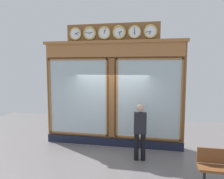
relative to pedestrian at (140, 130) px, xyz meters
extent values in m
cube|color=brown|center=(1.05, -1.12, 0.85)|extent=(4.84, 0.30, 3.55)
cube|color=#191E33|center=(1.05, -0.95, -0.79)|extent=(4.84, 0.08, 0.28)
cube|color=#A56936|center=(1.05, -0.93, 2.40)|extent=(4.74, 0.08, 0.45)
cube|color=#A56936|center=(1.05, -0.95, 2.67)|extent=(4.94, 0.20, 0.10)
cube|color=silver|center=(-0.19, -0.95, 0.77)|extent=(2.07, 0.02, 2.60)
cube|color=#A56936|center=(-0.19, -0.93, 2.10)|extent=(2.17, 0.04, 0.05)
cube|color=#A56936|center=(-0.19, -0.93, -0.56)|extent=(2.17, 0.04, 0.05)
cube|color=#A56936|center=(-1.25, -0.93, 0.77)|extent=(0.05, 0.04, 2.70)
cube|color=#A56936|center=(0.87, -0.93, 0.77)|extent=(0.05, 0.04, 2.70)
cube|color=silver|center=(2.28, -0.95, 0.77)|extent=(2.07, 0.02, 2.60)
cube|color=#A56936|center=(2.28, -0.93, 2.10)|extent=(2.17, 0.04, 0.05)
cube|color=#A56936|center=(2.28, -0.93, -0.56)|extent=(2.17, 0.04, 0.05)
cube|color=#A56936|center=(3.34, -0.93, 0.77)|extent=(0.05, 0.04, 2.70)
cube|color=#A56936|center=(1.22, -0.93, 0.77)|extent=(0.05, 0.04, 2.70)
cube|color=brown|center=(1.05, -0.94, 0.77)|extent=(0.20, 0.10, 2.70)
cube|color=brown|center=(1.05, -0.99, 2.97)|extent=(3.17, 0.06, 0.63)
cylinder|color=white|center=(-0.22, -0.91, 2.97)|extent=(0.36, 0.02, 0.36)
torus|color=gold|center=(-0.22, -0.90, 2.97)|extent=(0.44, 0.05, 0.44)
cube|color=black|center=(-0.21, -0.89, 2.92)|extent=(0.05, 0.01, 0.10)
cube|color=black|center=(-0.15, -0.89, 2.96)|extent=(0.15, 0.01, 0.04)
sphere|color=black|center=(-0.22, -0.89, 2.97)|extent=(0.02, 0.02, 0.02)
cylinder|color=white|center=(0.28, -0.91, 2.97)|extent=(0.36, 0.02, 0.36)
torus|color=gold|center=(0.28, -0.90, 2.97)|extent=(0.43, 0.04, 0.43)
cube|color=black|center=(0.28, -0.89, 2.92)|extent=(0.03, 0.01, 0.10)
cube|color=black|center=(0.29, -0.89, 3.04)|extent=(0.03, 0.01, 0.15)
sphere|color=black|center=(0.28, -0.89, 2.97)|extent=(0.02, 0.02, 0.02)
cylinder|color=white|center=(0.79, -0.91, 2.97)|extent=(0.36, 0.02, 0.36)
torus|color=gold|center=(0.79, -0.90, 2.97)|extent=(0.45, 0.06, 0.45)
cube|color=black|center=(0.74, -0.89, 2.98)|extent=(0.10, 0.01, 0.04)
cube|color=black|center=(0.77, -0.89, 2.90)|extent=(0.05, 0.01, 0.15)
sphere|color=black|center=(0.79, -0.89, 2.97)|extent=(0.02, 0.02, 0.02)
cylinder|color=white|center=(1.30, -0.91, 2.97)|extent=(0.36, 0.02, 0.36)
torus|color=gold|center=(1.30, -0.90, 2.97)|extent=(0.44, 0.05, 0.44)
cube|color=black|center=(1.28, -0.89, 3.01)|extent=(0.06, 0.01, 0.10)
cube|color=black|center=(1.27, -0.89, 3.04)|extent=(0.06, 0.01, 0.15)
sphere|color=black|center=(1.30, -0.89, 2.97)|extent=(0.02, 0.02, 0.02)
cylinder|color=white|center=(1.81, -0.91, 2.97)|extent=(0.36, 0.02, 0.36)
torus|color=gold|center=(1.81, -0.90, 2.97)|extent=(0.45, 0.06, 0.45)
cube|color=black|center=(1.76, -0.89, 2.99)|extent=(0.10, 0.01, 0.05)
cube|color=black|center=(1.88, -0.89, 2.98)|extent=(0.15, 0.01, 0.04)
sphere|color=black|center=(1.81, -0.89, 2.97)|extent=(0.02, 0.02, 0.02)
cylinder|color=white|center=(2.31, -0.91, 2.97)|extent=(0.36, 0.02, 0.36)
torus|color=gold|center=(2.31, -0.90, 2.97)|extent=(0.44, 0.04, 0.44)
cube|color=black|center=(2.27, -0.89, 2.95)|extent=(0.10, 0.01, 0.05)
cube|color=black|center=(2.24, -0.89, 2.99)|extent=(0.15, 0.01, 0.06)
sphere|color=black|center=(2.31, -0.89, 2.97)|extent=(0.02, 0.02, 0.02)
cylinder|color=black|center=(0.10, 0.01, -0.52)|extent=(0.14, 0.14, 0.82)
cylinder|color=black|center=(-0.10, -0.01, -0.52)|extent=(0.14, 0.14, 0.82)
cube|color=#232328|center=(0.00, 0.00, 0.20)|extent=(0.39, 0.27, 0.62)
sphere|color=tan|center=(0.00, 0.00, 0.65)|extent=(0.22, 0.22, 0.22)
cylinder|color=black|center=(-1.58, 1.13, -0.71)|extent=(0.06, 0.06, 0.45)
camera|label=1|loc=(-0.46, 6.26, 1.85)|focal=34.75mm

